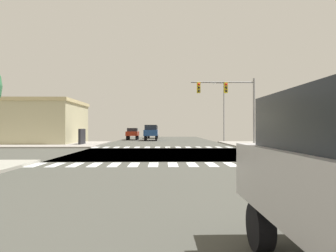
# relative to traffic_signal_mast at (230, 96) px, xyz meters

# --- Properties ---
(ground) EXTENTS (90.00, 90.00, 0.05)m
(ground) POSITION_rel_traffic_signal_mast_xyz_m (-6.30, -7.08, -5.00)
(ground) COLOR #40413A
(sidewalk_corner_ne) EXTENTS (12.00, 12.00, 0.14)m
(sidewalk_corner_ne) POSITION_rel_traffic_signal_mast_xyz_m (6.70, 4.92, -4.90)
(sidewalk_corner_ne) COLOR gray
(sidewalk_corner_ne) RESTS_ON ground
(sidewalk_corner_nw) EXTENTS (12.00, 12.00, 0.14)m
(sidewalk_corner_nw) POSITION_rel_traffic_signal_mast_xyz_m (-19.30, 4.92, -4.90)
(sidewalk_corner_nw) COLOR gray
(sidewalk_corner_nw) RESTS_ON ground
(crosswalk_near) EXTENTS (13.50, 2.00, 0.01)m
(crosswalk_near) POSITION_rel_traffic_signal_mast_xyz_m (-6.55, -14.38, -4.97)
(crosswalk_near) COLOR white
(crosswalk_near) RESTS_ON ground
(crosswalk_far) EXTENTS (13.50, 2.00, 0.01)m
(crosswalk_far) POSITION_rel_traffic_signal_mast_xyz_m (-6.55, 0.22, -4.97)
(crosswalk_far) COLOR white
(crosswalk_far) RESTS_ON ground
(traffic_signal_mast) EXTENTS (6.27, 0.55, 6.75)m
(traffic_signal_mast) POSITION_rel_traffic_signal_mast_xyz_m (0.00, 0.00, 0.00)
(traffic_signal_mast) COLOR gray
(traffic_signal_mast) RESTS_ON ground
(street_lamp) EXTENTS (1.78, 0.32, 8.12)m
(street_lamp) POSITION_rel_traffic_signal_mast_xyz_m (1.57, 12.24, -0.12)
(street_lamp) COLOR gray
(street_lamp) RESTS_ON ground
(bank_building) EXTENTS (13.39, 10.54, 5.19)m
(bank_building) POSITION_rel_traffic_signal_mast_xyz_m (-22.63, 8.00, -2.37)
(bank_building) COLOR #B6AE87
(bank_building) RESTS_ON ground
(suv_nearside_1) EXTENTS (1.96, 4.60, 2.34)m
(suv_nearside_1) POSITION_rel_traffic_signal_mast_xyz_m (-8.30, 27.22, -3.58)
(suv_nearside_1) COLOR black
(suv_nearside_1) RESTS_ON ground
(pickup_queued_1) EXTENTS (2.00, 5.10, 2.35)m
(pickup_queued_1) POSITION_rel_traffic_signal_mast_xyz_m (-8.30, 16.91, -3.68)
(pickup_queued_1) COLOR black
(pickup_queued_1) RESTS_ON ground
(sedan_leading_1) EXTENTS (1.80, 4.30, 1.88)m
(sedan_leading_1) POSITION_rel_traffic_signal_mast_xyz_m (-11.30, 19.56, -3.86)
(sedan_leading_1) COLOR black
(sedan_leading_1) RESTS_ON ground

